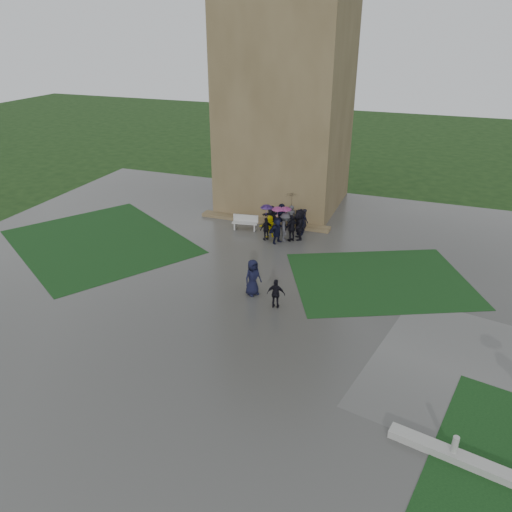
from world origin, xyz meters
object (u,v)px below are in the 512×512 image
(bench, at_px, (245,222))
(tower, at_px, (287,77))
(pedestrian_near, at_px, (276,294))
(pedestrian_mid, at_px, (253,277))

(bench, bearing_deg, tower, 73.95)
(pedestrian_near, bearing_deg, tower, -81.69)
(bench, xyz_separation_m, pedestrian_mid, (3.52, -7.85, 0.44))
(tower, bearing_deg, pedestrian_near, -73.89)
(tower, bearing_deg, pedestrian_mid, -78.77)
(pedestrian_mid, bearing_deg, pedestrian_near, -85.38)
(tower, height_order, pedestrian_mid, tower)
(pedestrian_near, bearing_deg, pedestrian_mid, -36.18)
(bench, relative_size, pedestrian_near, 1.17)
(bench, height_order, pedestrian_mid, pedestrian_mid)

